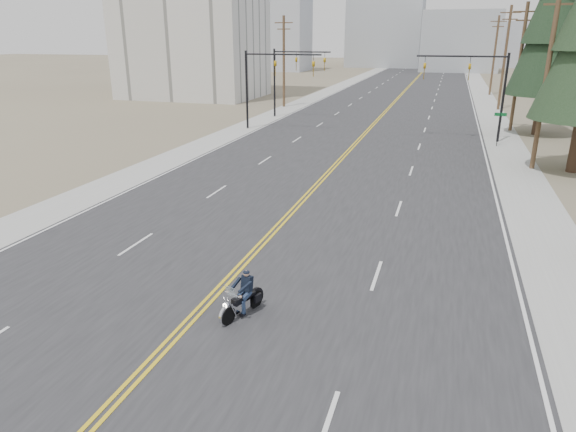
% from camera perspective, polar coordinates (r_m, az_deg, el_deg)
% --- Properties ---
extents(ground_plane, '(400.00, 400.00, 0.00)m').
position_cam_1_polar(ground_plane, '(16.86, -9.52, -10.08)').
color(ground_plane, '#776D56').
rests_on(ground_plane, ground).
extents(road, '(20.00, 200.00, 0.01)m').
position_cam_1_polar(road, '(83.70, 12.72, 13.27)').
color(road, '#303033').
rests_on(road, ground).
extents(sidewalk_left, '(3.00, 200.00, 0.01)m').
position_cam_1_polar(sidewalk_left, '(85.42, 4.81, 13.78)').
color(sidewalk_left, '#A5A5A0').
rests_on(sidewalk_left, ground).
extents(sidewalk_right, '(3.00, 200.00, 0.01)m').
position_cam_1_polar(sidewalk_right, '(83.54, 20.77, 12.50)').
color(sidewalk_right, '#A5A5A0').
rests_on(sidewalk_right, ground).
extents(traffic_mast_left, '(7.10, 0.26, 7.00)m').
position_cam_1_polar(traffic_mast_left, '(47.84, -2.32, 15.41)').
color(traffic_mast_left, black).
rests_on(traffic_mast_left, ground).
extents(traffic_mast_right, '(7.10, 0.26, 7.00)m').
position_cam_1_polar(traffic_mast_right, '(45.18, 20.41, 14.04)').
color(traffic_mast_right, black).
rests_on(traffic_mast_right, ground).
extents(traffic_mast_far, '(6.10, 0.26, 7.00)m').
position_cam_1_polar(traffic_mast_far, '(55.54, 0.19, 15.91)').
color(traffic_mast_far, black).
rests_on(traffic_mast_far, ground).
extents(street_sign, '(0.90, 0.06, 2.62)m').
position_cam_1_polar(street_sign, '(43.66, 22.44, 9.48)').
color(street_sign, black).
rests_on(street_sign, ground).
extents(utility_pole_b, '(2.20, 0.30, 11.50)m').
position_cam_1_polar(utility_pole_b, '(36.51, 26.82, 13.87)').
color(utility_pole_b, brown).
rests_on(utility_pole_b, ground).
extents(utility_pole_c, '(2.20, 0.30, 11.00)m').
position_cam_1_polar(utility_pole_c, '(51.38, 24.30, 14.96)').
color(utility_pole_c, brown).
rests_on(utility_pole_c, ground).
extents(utility_pole_d, '(2.20, 0.30, 11.50)m').
position_cam_1_polar(utility_pole_d, '(66.29, 22.96, 15.98)').
color(utility_pole_d, brown).
rests_on(utility_pole_d, ground).
extents(utility_pole_e, '(2.20, 0.30, 11.00)m').
position_cam_1_polar(utility_pole_e, '(83.24, 21.97, 16.32)').
color(utility_pole_e, brown).
rests_on(utility_pole_e, ground).
extents(utility_pole_left, '(2.20, 0.30, 10.50)m').
position_cam_1_polar(utility_pole_left, '(64.08, -0.47, 16.91)').
color(utility_pole_left, brown).
rests_on(utility_pole_left, ground).
extents(haze_bldg_a, '(14.00, 12.00, 22.00)m').
position_cam_1_polar(haze_bldg_a, '(134.73, -1.00, 20.54)').
color(haze_bldg_a, '#B7BCC6').
rests_on(haze_bldg_a, ground).
extents(haze_bldg_b, '(18.00, 14.00, 14.00)m').
position_cam_1_polar(haze_bldg_b, '(138.02, 18.58, 17.91)').
color(haze_bldg_b, '#ADB2B7').
rests_on(haze_bldg_b, ground).
extents(haze_bldg_d, '(20.00, 15.00, 26.00)m').
position_cam_1_polar(haze_bldg_d, '(154.25, 10.86, 20.81)').
color(haze_bldg_d, '#ADB2B7').
rests_on(haze_bldg_d, ground).
extents(haze_bldg_e, '(14.00, 14.00, 12.00)m').
position_cam_1_polar(haze_bldg_e, '(164.03, 24.66, 16.92)').
color(haze_bldg_e, '#B7BCC6').
rests_on(haze_bldg_e, ground).
extents(haze_bldg_f, '(12.00, 12.00, 16.00)m').
position_cam_1_polar(haze_bldg_f, '(153.92, -4.77, 19.21)').
color(haze_bldg_f, '#ADB2B7').
rests_on(haze_bldg_f, ground).
extents(motorcyclist, '(1.35, 2.01, 1.44)m').
position_cam_1_polar(motorcyclist, '(15.97, -5.17, -8.71)').
color(motorcyclist, black).
rests_on(motorcyclist, ground).
extents(conifer_tall, '(6.17, 6.17, 17.13)m').
position_cam_1_polar(conifer_tall, '(50.25, 27.49, 19.18)').
color(conifer_tall, '#382619').
rests_on(conifer_tall, ground).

